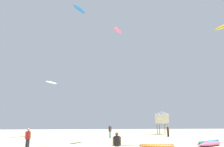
# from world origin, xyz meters

# --- Properties ---
(person_foreground) EXTENTS (0.52, 0.35, 1.56)m
(person_foreground) POSITION_xyz_m (-1.27, 3.16, 0.91)
(person_foreground) COLOR silver
(person_foreground) RESTS_ON ground
(person_midground) EXTENTS (0.40, 0.59, 1.78)m
(person_midground) POSITION_xyz_m (0.16, 20.93, 1.04)
(person_midground) COLOR teal
(person_midground) RESTS_ON ground
(person_left) EXTENTS (0.53, 0.38, 1.67)m
(person_left) POSITION_xyz_m (-7.80, 8.64, 0.98)
(person_left) COLOR #2D2D33
(person_left) RESTS_ON ground
(person_right) EXTENTS (0.38, 0.52, 1.66)m
(person_right) POSITION_xyz_m (9.17, 22.99, 0.97)
(person_right) COLOR black
(person_right) RESTS_ON ground
(kite_grounded_near) EXTENTS (4.02, 3.33, 0.52)m
(kite_grounded_near) POSITION_xyz_m (8.33, 9.85, 0.24)
(kite_grounded_near) COLOR #E5598C
(kite_grounded_near) RESTS_ON ground
(kite_grounded_mid) EXTENTS (3.24, 1.42, 0.40)m
(kite_grounded_mid) POSITION_xyz_m (2.94, 8.78, 0.18)
(kite_grounded_mid) COLOR orange
(kite_grounded_mid) RESTS_ON ground
(lifeguard_tower) EXTENTS (2.30, 2.30, 4.15)m
(lifeguard_tower) POSITION_xyz_m (10.88, 30.66, 3.05)
(lifeguard_tower) COLOR #8C704C
(lifeguard_tower) RESTS_ON ground
(kite_aloft_2) EXTENTS (1.76, 2.51, 0.43)m
(kite_aloft_2) POSITION_xyz_m (0.69, 16.37, 13.84)
(kite_aloft_2) COLOR #E5598C
(kite_aloft_5) EXTENTS (2.88, 3.52, 0.77)m
(kite_aloft_5) POSITION_xyz_m (-11.28, 41.79, 11.09)
(kite_aloft_5) COLOR white
(kite_aloft_6) EXTENTS (2.81, 3.75, 0.58)m
(kite_aloft_6) POSITION_xyz_m (-4.90, 28.85, 23.07)
(kite_aloft_6) COLOR blue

